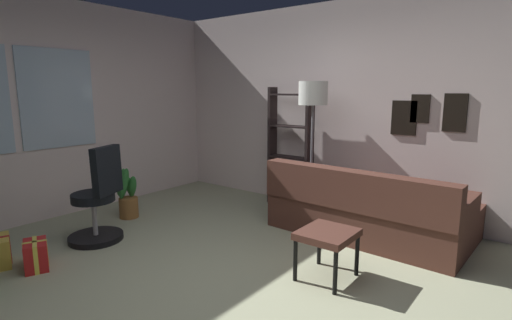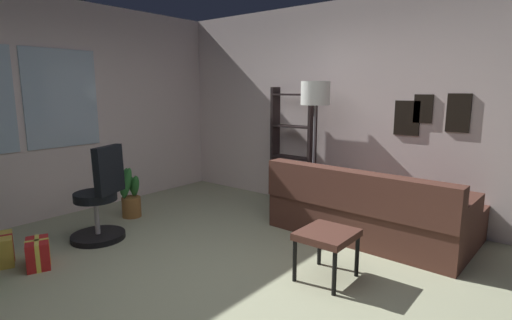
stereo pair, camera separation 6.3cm
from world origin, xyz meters
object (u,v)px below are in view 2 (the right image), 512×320
(office_chair, at_px, (100,204))
(potted_plant, at_px, (130,196))
(bookshelf, at_px, (293,154))
(couch, at_px, (383,213))
(footstool, at_px, (327,238))
(gift_box_red, at_px, (38,253))
(floor_lamp, at_px, (315,104))

(office_chair, relative_size, potted_plant, 1.56)
(bookshelf, bearing_deg, office_chair, 159.64)
(office_chair, bearing_deg, couch, -49.86)
(couch, bearing_deg, footstool, 179.45)
(couch, bearing_deg, bookshelf, 74.33)
(gift_box_red, height_order, floor_lamp, floor_lamp)
(gift_box_red, height_order, office_chair, office_chair)
(footstool, bearing_deg, gift_box_red, 123.78)
(footstool, xyz_separation_m, gift_box_red, (-1.44, 2.15, -0.24))
(footstool, relative_size, gift_box_red, 1.34)
(gift_box_red, xyz_separation_m, potted_plant, (1.36, 0.59, 0.15))
(couch, distance_m, footstool, 1.23)
(footstool, bearing_deg, office_chair, 107.50)
(couch, xyz_separation_m, gift_box_red, (-2.67, 2.17, -0.15))
(potted_plant, bearing_deg, bookshelf, -37.53)
(office_chair, bearing_deg, potted_plant, 34.15)
(footstool, distance_m, potted_plant, 2.74)
(office_chair, distance_m, potted_plant, 0.79)
(gift_box_red, relative_size, potted_plant, 0.54)
(couch, xyz_separation_m, floor_lamp, (0.11, 0.94, 1.15))
(couch, xyz_separation_m, potted_plant, (-1.30, 2.75, -0.01))
(gift_box_red, bearing_deg, office_chair, 11.77)
(gift_box_red, relative_size, office_chair, 0.34)
(bookshelf, bearing_deg, floor_lamp, -120.47)
(potted_plant, bearing_deg, couch, -64.64)
(footstool, relative_size, office_chair, 0.46)
(office_chair, relative_size, bookshelf, 0.63)
(office_chair, bearing_deg, footstool, -72.50)
(floor_lamp, bearing_deg, office_chair, 146.41)
(gift_box_red, relative_size, bookshelf, 0.22)
(footstool, xyz_separation_m, bookshelf, (1.63, 1.43, 0.36))
(couch, bearing_deg, floor_lamp, 83.24)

